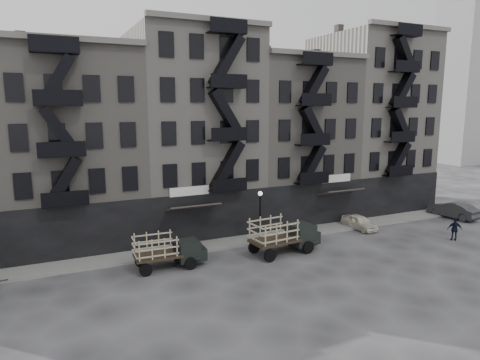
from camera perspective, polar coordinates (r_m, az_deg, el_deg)
name	(u,v)px	position (r m, az deg, el deg)	size (l,w,h in m)	color
ground	(239,260)	(30.95, -0.08, -10.64)	(140.00, 140.00, 0.00)	#38383A
sidewalk	(219,244)	(34.17, -2.76, -8.51)	(55.00, 2.50, 0.15)	slate
building_midwest	(72,149)	(36.34, -21.45, 3.92)	(10.00, 11.35, 16.20)	gray
building_center	(193,133)	(38.19, -6.34, 6.30)	(10.00, 11.35, 18.20)	gray
building_mideast	(289,140)	(42.52, 6.61, 5.31)	(10.00, 11.35, 16.20)	gray
building_east	(369,123)	(48.41, 16.88, 7.28)	(10.00, 11.35, 19.20)	gray
lamp_post	(260,210)	(33.63, 2.70, -4.01)	(0.36, 0.36, 4.28)	black
stake_truck_west	(168,248)	(29.56, -9.62, -8.96)	(4.87, 2.15, 2.41)	black
stake_truck_east	(284,233)	(32.07, 5.83, -6.99)	(5.66, 2.74, 2.75)	black
car_east	(359,222)	(39.68, 15.63, -5.42)	(1.47, 3.66, 1.25)	silver
car_far	(453,210)	(46.85, 26.54, -3.57)	(1.67, 4.79, 1.58)	#2A2A2D
pedestrian_mid	(174,254)	(30.06, -8.75, -9.76)	(0.78, 0.61, 1.61)	black
policeman	(455,229)	(39.10, 26.72, -5.89)	(1.10, 0.46, 1.87)	black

